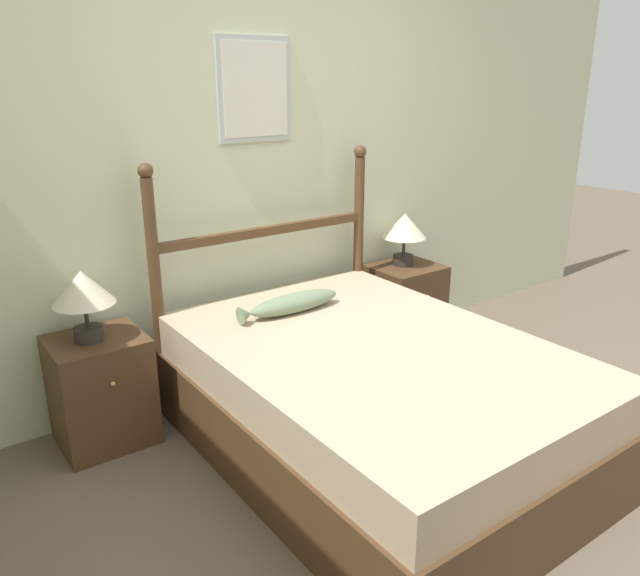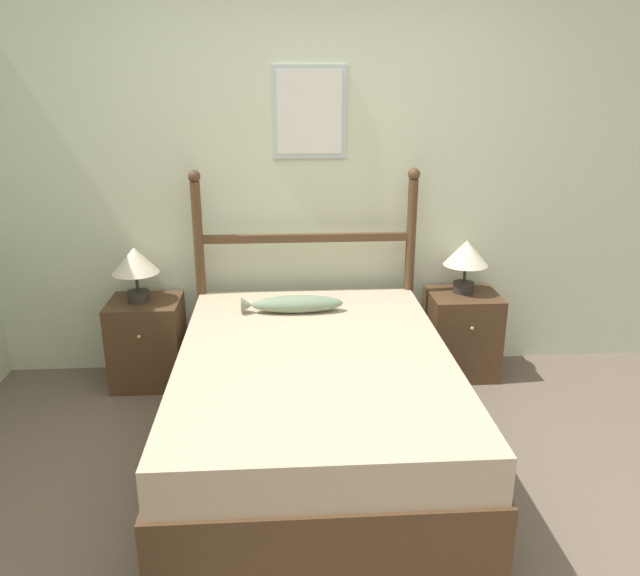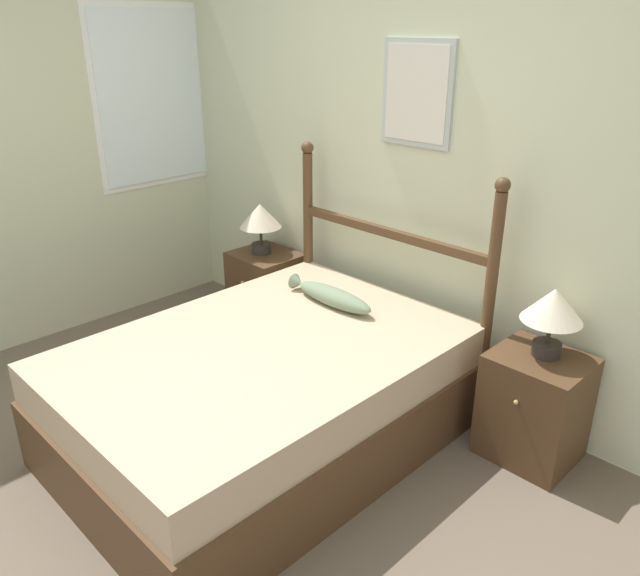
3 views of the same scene
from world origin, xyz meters
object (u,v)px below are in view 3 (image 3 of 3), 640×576
(bed, at_px, (265,394))
(fish_pillow, at_px, (331,296))
(table_lamp_right, at_px, (553,309))
(nightstand_left, at_px, (266,291))
(table_lamp_left, at_px, (260,219))
(nightstand_right, at_px, (534,407))

(bed, distance_m, fish_pillow, 0.68)
(table_lamp_right, bearing_deg, fish_pillow, -163.17)
(table_lamp_right, bearing_deg, nightstand_left, -179.11)
(table_lamp_right, height_order, fish_pillow, table_lamp_right)
(table_lamp_left, distance_m, table_lamp_right, 2.10)
(table_lamp_left, bearing_deg, table_lamp_right, 1.07)
(bed, relative_size, table_lamp_left, 5.68)
(bed, bearing_deg, nightstand_right, 40.71)
(bed, distance_m, nightstand_right, 1.36)
(nightstand_left, relative_size, fish_pillow, 0.94)
(table_lamp_left, xyz_separation_m, fish_pillow, (0.97, -0.30, -0.18))
(table_lamp_left, height_order, table_lamp_right, same)
(nightstand_left, bearing_deg, table_lamp_left, -166.96)
(nightstand_left, xyz_separation_m, table_lamp_left, (-0.03, -0.01, 0.53))
(bed, height_order, fish_pillow, fish_pillow)
(nightstand_right, bearing_deg, fish_pillow, -164.68)
(nightstand_left, relative_size, table_lamp_right, 1.61)
(table_lamp_right, xyz_separation_m, fish_pillow, (-1.12, -0.34, -0.18))
(bed, height_order, nightstand_left, bed)
(nightstand_right, relative_size, fish_pillow, 0.94)
(nightstand_right, xyz_separation_m, table_lamp_right, (0.00, 0.03, 0.53))
(bed, height_order, table_lamp_left, table_lamp_left)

